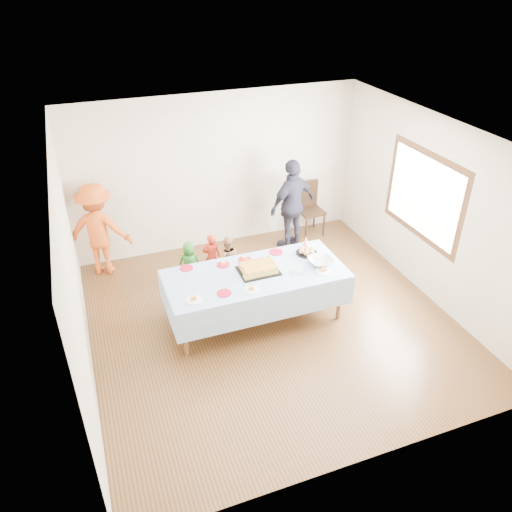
{
  "coord_description": "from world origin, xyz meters",
  "views": [
    {
      "loc": [
        -2.19,
        -5.25,
        4.54
      ],
      "look_at": [
        -0.12,
        0.3,
        0.95
      ],
      "focal_mm": 35.0,
      "sensor_mm": 36.0,
      "label": 1
    }
  ],
  "objects": [
    {
      "name": "adult_right",
      "position": [
        1.14,
        1.88,
        0.82
      ],
      "size": [
        1.04,
        0.7,
        1.64
      ],
      "primitive_type": "imported",
      "rotation": [
        0.0,
        0.0,
        3.48
      ],
      "color": "#2B2B3B",
      "rests_on": "ground"
    },
    {
      "name": "plate_red_far_a",
      "position": [
        -1.05,
        0.59,
        0.79
      ],
      "size": [
        0.19,
        0.19,
        0.01
      ],
      "primitive_type": "cylinder",
      "color": "#B70D28",
      "rests_on": "party_table"
    },
    {
      "name": "plate_red_far_c",
      "position": [
        -0.21,
        0.51,
        0.79
      ],
      "size": [
        0.19,
        0.19,
        0.01
      ],
      "primitive_type": "cylinder",
      "color": "#B70D28",
      "rests_on": "party_table"
    },
    {
      "name": "toddler_mid",
      "position": [
        -0.85,
        1.34,
        0.37
      ],
      "size": [
        0.42,
        0.33,
        0.74
      ],
      "primitive_type": "imported",
      "rotation": [
        0.0,
        0.0,
        2.86
      ],
      "color": "#286D24",
      "rests_on": "ground"
    },
    {
      "name": "toddler_right",
      "position": [
        -0.25,
        1.25,
        0.39
      ],
      "size": [
        0.43,
        0.37,
        0.77
      ],
      "primitive_type": "imported",
      "rotation": [
        0.0,
        0.0,
        2.91
      ],
      "color": "tan",
      "rests_on": "ground"
    },
    {
      "name": "party_table",
      "position": [
        -0.19,
        0.14,
        0.72
      ],
      "size": [
        2.5,
        1.1,
        0.78
      ],
      "color": "#57321D",
      "rests_on": "ground"
    },
    {
      "name": "plate_white_right",
      "position": [
        0.71,
        -0.16,
        0.79
      ],
      "size": [
        0.22,
        0.22,
        0.01
      ],
      "primitive_type": "cylinder",
      "color": "white",
      "rests_on": "party_table"
    },
    {
      "name": "plate_white_left",
      "position": [
        -1.14,
        -0.18,
        0.79
      ],
      "size": [
        0.21,
        0.21,
        0.01
      ],
      "primitive_type": "cylinder",
      "color": "white",
      "rests_on": "party_table"
    },
    {
      "name": "plate_red_far_d",
      "position": [
        0.29,
        0.56,
        0.79
      ],
      "size": [
        0.2,
        0.2,
        0.01
      ],
      "primitive_type": "cylinder",
      "color": "#B70D28",
      "rests_on": "party_table"
    },
    {
      "name": "plate_red_near",
      "position": [
        -0.74,
        -0.17,
        0.79
      ],
      "size": [
        0.19,
        0.19,
        0.01
      ],
      "primitive_type": "cylinder",
      "color": "#B70D28",
      "rests_on": "party_table"
    },
    {
      "name": "rolls_tray",
      "position": [
        0.7,
        0.37,
        0.82
      ],
      "size": [
        0.32,
        0.32,
        0.09
      ],
      "color": "black",
      "rests_on": "party_table"
    },
    {
      "name": "plate_white_mid",
      "position": [
        -0.38,
        -0.23,
        0.79
      ],
      "size": [
        0.2,
        0.2,
        0.01
      ],
      "primitive_type": "cylinder",
      "color": "white",
      "rests_on": "party_table"
    },
    {
      "name": "birthday_cake",
      "position": [
        -0.14,
        0.17,
        0.83
      ],
      "size": [
        0.55,
        0.42,
        0.1
      ],
      "color": "black",
      "rests_on": "party_table"
    },
    {
      "name": "fork_pile",
      "position": [
        0.35,
        -0.04,
        0.81
      ],
      "size": [
        0.24,
        0.18,
        0.07
      ],
      "primitive_type": null,
      "color": "white",
      "rests_on": "party_table"
    },
    {
      "name": "punch_bowl",
      "position": [
        0.76,
        0.04,
        0.82
      ],
      "size": [
        0.35,
        0.35,
        0.09
      ],
      "primitive_type": "imported",
      "color": "silver",
      "rests_on": "party_table"
    },
    {
      "name": "room_walls",
      "position": [
        0.05,
        0.0,
        1.77
      ],
      "size": [
        5.04,
        5.04,
        2.72
      ],
      "color": "#C0B39D",
      "rests_on": "ground"
    },
    {
      "name": "dining_chair",
      "position": [
        1.67,
        2.28,
        0.55
      ],
      "size": [
        0.45,
        0.45,
        0.99
      ],
      "rotation": [
        0.0,
        0.0,
        0.05
      ],
      "color": "black",
      "rests_on": "ground"
    },
    {
      "name": "ground",
      "position": [
        0.0,
        0.0,
        0.0
      ],
      "size": [
        5.0,
        5.0,
        0.0
      ],
      "primitive_type": "plane",
      "color": "#493015",
      "rests_on": "ground"
    },
    {
      "name": "party_hat",
      "position": [
        0.78,
        0.58,
        0.86
      ],
      "size": [
        0.09,
        0.09,
        0.16
      ],
      "primitive_type": "cone",
      "color": "white",
      "rests_on": "party_table"
    },
    {
      "name": "plate_red_far_b",
      "position": [
        -0.55,
        0.49,
        0.79
      ],
      "size": [
        0.19,
        0.19,
        0.01
      ],
      "primitive_type": "cylinder",
      "color": "#B70D28",
      "rests_on": "party_table"
    },
    {
      "name": "toddler_left",
      "position": [
        -0.48,
        1.35,
        0.41
      ],
      "size": [
        0.33,
        0.25,
        0.81
      ],
      "primitive_type": "imported",
      "rotation": [
        0.0,
        0.0,
        2.96
      ],
      "color": "red",
      "rests_on": "ground"
    },
    {
      "name": "adult_left",
      "position": [
        -2.1,
        2.2,
        0.78
      ],
      "size": [
        1.14,
        0.88,
        1.56
      ],
      "primitive_type": "imported",
      "rotation": [
        0.0,
        0.0,
        2.8
      ],
      "color": "#D5561A",
      "rests_on": "ground"
    }
  ]
}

